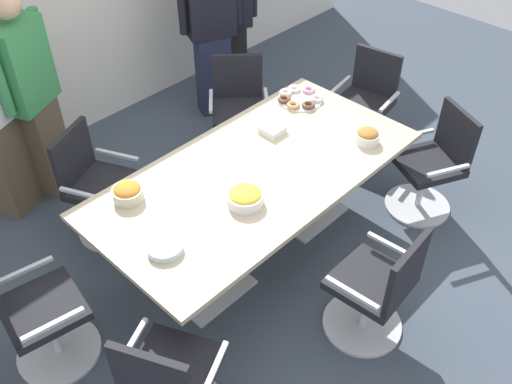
{
  "coord_description": "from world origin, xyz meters",
  "views": [
    {
      "loc": [
        -2.24,
        -2.15,
        3.27
      ],
      "look_at": [
        0.0,
        0.0,
        0.55
      ],
      "focal_mm": 39.98,
      "sensor_mm": 36.0,
      "label": 1
    }
  ],
  "objects_px": {
    "office_chair_4": "(98,190)",
    "snack_bowl_chips_orange": "(128,192)",
    "office_chair_1": "(432,168)",
    "snack_bowl_pretzels": "(368,136)",
    "office_chair_2": "(365,107)",
    "napkin_pile": "(273,129)",
    "donut_platter": "(299,98)",
    "person_standing_1": "(32,95)",
    "office_chair_6": "(171,383)",
    "person_standing_3": "(228,19)",
    "office_chair_3": "(239,114)",
    "person_standing_2": "(211,27)",
    "conference_table": "(256,184)",
    "office_chair_5": "(36,318)",
    "plate_stack": "(165,247)",
    "snack_bowl_chips_yellow": "(245,197)",
    "office_chair_0": "(377,291)"
  },
  "relations": [
    {
      "from": "office_chair_5",
      "to": "plate_stack",
      "type": "height_order",
      "value": "office_chair_5"
    },
    {
      "from": "office_chair_1",
      "to": "donut_platter",
      "type": "bearing_deg",
      "value": 46.63
    },
    {
      "from": "office_chair_6",
      "to": "donut_platter",
      "type": "xyz_separation_m",
      "value": [
        2.28,
        1.04,
        0.36
      ]
    },
    {
      "from": "plate_stack",
      "to": "office_chair_5",
      "type": "bearing_deg",
      "value": 151.11
    },
    {
      "from": "person_standing_3",
      "to": "napkin_pile",
      "type": "height_order",
      "value": "person_standing_3"
    },
    {
      "from": "plate_stack",
      "to": "napkin_pile",
      "type": "distance_m",
      "value": 1.39
    },
    {
      "from": "person_standing_2",
      "to": "conference_table",
      "type": "bearing_deg",
      "value": 78.8
    },
    {
      "from": "office_chair_3",
      "to": "donut_platter",
      "type": "height_order",
      "value": "office_chair_3"
    },
    {
      "from": "snack_bowl_chips_orange",
      "to": "snack_bowl_chips_yellow",
      "type": "xyz_separation_m",
      "value": [
        0.51,
        -0.58,
        -0.0
      ]
    },
    {
      "from": "office_chair_4",
      "to": "snack_bowl_pretzels",
      "type": "distance_m",
      "value": 2.08
    },
    {
      "from": "person_standing_1",
      "to": "office_chair_6",
      "type": "bearing_deg",
      "value": 47.86
    },
    {
      "from": "office_chair_1",
      "to": "donut_platter",
      "type": "relative_size",
      "value": 2.43
    },
    {
      "from": "office_chair_6",
      "to": "person_standing_2",
      "type": "bearing_deg",
      "value": 107.7
    },
    {
      "from": "person_standing_2",
      "to": "napkin_pile",
      "type": "xyz_separation_m",
      "value": [
        -0.69,
        -1.42,
        -0.13
      ]
    },
    {
      "from": "office_chair_4",
      "to": "snack_bowl_chips_orange",
      "type": "distance_m",
      "value": 0.73
    },
    {
      "from": "office_chair_2",
      "to": "office_chair_3",
      "type": "relative_size",
      "value": 1.0
    },
    {
      "from": "office_chair_4",
      "to": "snack_bowl_chips_orange",
      "type": "xyz_separation_m",
      "value": [
        -0.1,
        -0.61,
        0.4
      ]
    },
    {
      "from": "office_chair_2",
      "to": "person_standing_2",
      "type": "relative_size",
      "value": 0.52
    },
    {
      "from": "person_standing_3",
      "to": "napkin_pile",
      "type": "bearing_deg",
      "value": 82.32
    },
    {
      "from": "conference_table",
      "to": "person_standing_3",
      "type": "relative_size",
      "value": 1.39
    },
    {
      "from": "snack_bowl_pretzels",
      "to": "napkin_pile",
      "type": "distance_m",
      "value": 0.71
    },
    {
      "from": "person_standing_1",
      "to": "snack_bowl_pretzels",
      "type": "xyz_separation_m",
      "value": [
        1.51,
        -2.11,
        -0.13
      ]
    },
    {
      "from": "office_chair_0",
      "to": "office_chair_3",
      "type": "relative_size",
      "value": 1.0
    },
    {
      "from": "office_chair_5",
      "to": "napkin_pile",
      "type": "distance_m",
      "value": 2.11
    },
    {
      "from": "office_chair_4",
      "to": "snack_bowl_chips_yellow",
      "type": "bearing_deg",
      "value": 84.25
    },
    {
      "from": "snack_bowl_chips_yellow",
      "to": "plate_stack",
      "type": "height_order",
      "value": "snack_bowl_chips_yellow"
    },
    {
      "from": "office_chair_2",
      "to": "napkin_pile",
      "type": "distance_m",
      "value": 1.31
    },
    {
      "from": "person_standing_1",
      "to": "office_chair_1",
      "type": "bearing_deg",
      "value": 102.76
    },
    {
      "from": "office_chair_6",
      "to": "person_standing_1",
      "type": "height_order",
      "value": "person_standing_1"
    },
    {
      "from": "office_chair_1",
      "to": "person_standing_1",
      "type": "height_order",
      "value": "person_standing_1"
    },
    {
      "from": "donut_platter",
      "to": "office_chair_2",
      "type": "bearing_deg",
      "value": -12.51
    },
    {
      "from": "office_chair_5",
      "to": "napkin_pile",
      "type": "bearing_deg",
      "value": 99.0
    },
    {
      "from": "person_standing_2",
      "to": "donut_platter",
      "type": "bearing_deg",
      "value": 103.85
    },
    {
      "from": "office_chair_1",
      "to": "office_chair_4",
      "type": "bearing_deg",
      "value": 76.13
    },
    {
      "from": "snack_bowl_chips_orange",
      "to": "person_standing_3",
      "type": "bearing_deg",
      "value": 30.84
    },
    {
      "from": "office_chair_5",
      "to": "office_chair_6",
      "type": "bearing_deg",
      "value": 27.36
    },
    {
      "from": "snack_bowl_pretzels",
      "to": "donut_platter",
      "type": "xyz_separation_m",
      "value": [
        0.1,
        0.74,
        -0.04
      ]
    },
    {
      "from": "office_chair_5",
      "to": "person_standing_1",
      "type": "distance_m",
      "value": 1.84
    },
    {
      "from": "donut_platter",
      "to": "plate_stack",
      "type": "bearing_deg",
      "value": -164.33
    },
    {
      "from": "snack_bowl_pretzels",
      "to": "napkin_pile",
      "type": "bearing_deg",
      "value": 123.95
    },
    {
      "from": "person_standing_3",
      "to": "office_chair_6",
      "type": "bearing_deg",
      "value": 65.87
    },
    {
      "from": "office_chair_5",
      "to": "snack_bowl_chips_yellow",
      "type": "distance_m",
      "value": 1.49
    },
    {
      "from": "office_chair_2",
      "to": "office_chair_5",
      "type": "bearing_deg",
      "value": 80.47
    },
    {
      "from": "office_chair_1",
      "to": "conference_table",
      "type": "bearing_deg",
      "value": 88.36
    },
    {
      "from": "person_standing_2",
      "to": "snack_bowl_pretzels",
      "type": "xyz_separation_m",
      "value": [
        -0.29,
        -2.01,
        -0.1
      ]
    },
    {
      "from": "office_chair_2",
      "to": "snack_bowl_chips_yellow",
      "type": "distance_m",
      "value": 2.04
    },
    {
      "from": "office_chair_2",
      "to": "napkin_pile",
      "type": "height_order",
      "value": "office_chair_2"
    },
    {
      "from": "office_chair_2",
      "to": "snack_bowl_chips_orange",
      "type": "xyz_separation_m",
      "value": [
        -2.47,
        0.19,
        0.4
      ]
    },
    {
      "from": "office_chair_1",
      "to": "snack_bowl_pretzels",
      "type": "relative_size",
      "value": 5.04
    },
    {
      "from": "office_chair_0",
      "to": "napkin_pile",
      "type": "distance_m",
      "value": 1.46
    }
  ]
}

